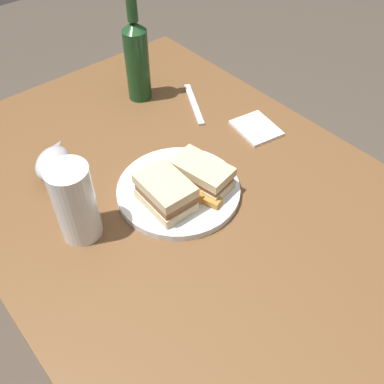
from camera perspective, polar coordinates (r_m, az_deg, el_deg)
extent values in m
plane|color=#4C4238|center=(1.52, 1.15, -21.04)|extent=(6.00, 6.00, 0.00)
cube|color=brown|center=(1.19, 1.41, -14.22)|extent=(1.30, 0.80, 0.73)
cylinder|color=white|center=(0.92, -1.77, 0.23)|extent=(0.26, 0.26, 0.02)
cube|color=beige|center=(0.88, -3.41, -1.01)|extent=(0.12, 0.08, 0.02)
cube|color=#8C5B3D|center=(0.86, -3.47, -0.09)|extent=(0.11, 0.08, 0.02)
cube|color=beige|center=(0.85, -3.53, 0.87)|extent=(0.12, 0.08, 0.02)
cube|color=beige|center=(0.92, 1.28, 1.62)|extent=(0.13, 0.09, 0.02)
cube|color=#8C5B3D|center=(0.91, 1.29, 2.35)|extent=(0.13, 0.09, 0.01)
cube|color=beige|center=(0.90, 1.31, 3.11)|extent=(0.13, 0.09, 0.02)
cube|color=gold|center=(0.90, 2.57, 0.24)|extent=(0.03, 0.06, 0.02)
cube|color=#AD702D|center=(0.88, 0.12, -0.90)|extent=(0.03, 0.04, 0.02)
cube|color=#B77F33|center=(0.86, -2.80, -2.83)|extent=(0.04, 0.04, 0.02)
cube|color=#AD702D|center=(0.89, -0.45, -0.42)|extent=(0.04, 0.04, 0.01)
cube|color=#B77F33|center=(0.88, 2.68, -1.24)|extent=(0.05, 0.03, 0.02)
cylinder|color=white|center=(0.82, -14.99, -1.37)|extent=(0.08, 0.08, 0.17)
cylinder|color=#C67014|center=(0.86, -14.36, -3.63)|extent=(0.07, 0.07, 0.06)
cylinder|color=#B7B7BC|center=(1.00, -17.22, 2.20)|extent=(0.04, 0.04, 0.02)
ellipsoid|color=#B7B7BC|center=(0.98, -17.63, 3.57)|extent=(0.12, 0.12, 0.05)
ellipsoid|color=#381E0F|center=(0.97, -17.71, 3.85)|extent=(0.10, 0.10, 0.02)
cone|color=#B7B7BC|center=(1.00, -16.95, 5.85)|extent=(0.04, 0.04, 0.02)
cylinder|color=#19421E|center=(1.16, -7.11, 16.02)|extent=(0.06, 0.06, 0.18)
cone|color=#19421E|center=(1.11, -7.62, 20.65)|extent=(0.06, 0.06, 0.02)
cylinder|color=#19421E|center=(1.10, -7.87, 22.88)|extent=(0.03, 0.03, 0.07)
cube|color=white|center=(1.10, 8.36, 8.22)|extent=(0.12, 0.11, 0.01)
cube|color=silver|center=(1.17, 0.25, 11.38)|extent=(0.17, 0.10, 0.01)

